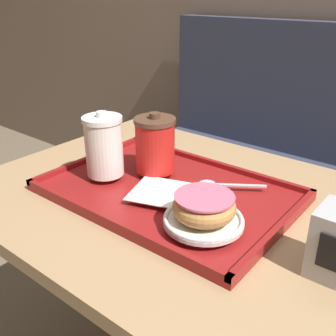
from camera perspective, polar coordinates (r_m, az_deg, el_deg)
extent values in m
cube|color=#33384C|center=(1.72, 22.75, -8.66)|extent=(1.76, 0.44, 0.45)
cube|color=tan|center=(0.87, 1.59, -4.73)|extent=(0.90, 0.69, 0.03)
cylinder|color=#333338|center=(1.08, 1.36, -21.17)|extent=(0.08, 0.08, 0.67)
cube|color=maroon|center=(0.86, 0.00, -3.53)|extent=(0.52, 0.36, 0.01)
cube|color=maroon|center=(0.74, -8.37, -7.58)|extent=(0.52, 0.01, 0.01)
cube|color=maroon|center=(0.98, 6.29, 0.83)|extent=(0.52, 0.01, 0.01)
cube|color=maroon|center=(1.01, -11.33, 1.37)|extent=(0.01, 0.36, 0.01)
cube|color=maroon|center=(0.74, 15.76, -8.37)|extent=(0.01, 0.36, 0.01)
cube|color=white|center=(0.82, -0.36, -3.56)|extent=(0.17, 0.16, 0.00)
cylinder|color=white|center=(0.89, -9.26, 2.86)|extent=(0.08, 0.08, 0.12)
cylinder|color=white|center=(0.86, -9.57, 7.02)|extent=(0.09, 0.09, 0.01)
cylinder|color=white|center=(0.86, -9.62, 7.71)|extent=(0.02, 0.02, 0.01)
cylinder|color=red|center=(0.89, -1.88, 3.08)|extent=(0.09, 0.09, 0.12)
cylinder|color=brown|center=(0.87, -1.93, 6.92)|extent=(0.09, 0.09, 0.01)
cylinder|color=brown|center=(0.87, -1.94, 7.62)|extent=(0.02, 0.02, 0.01)
cylinder|color=white|center=(0.72, 5.16, -7.72)|extent=(0.15, 0.15, 0.01)
torus|color=white|center=(0.71, 5.18, -7.31)|extent=(0.15, 0.15, 0.01)
torus|color=tan|center=(0.70, 5.25, -5.66)|extent=(0.11, 0.11, 0.04)
cylinder|color=#DB6684|center=(0.69, 5.32, -4.18)|extent=(0.11, 0.11, 0.00)
ellipsoid|color=silver|center=(0.85, 5.69, -2.15)|extent=(0.04, 0.04, 0.01)
cube|color=silver|center=(0.86, 10.52, -2.52)|extent=(0.10, 0.07, 0.00)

